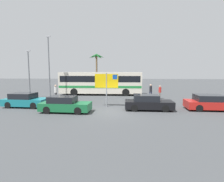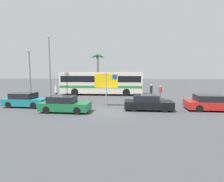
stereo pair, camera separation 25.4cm
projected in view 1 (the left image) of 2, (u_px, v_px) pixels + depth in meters
name	position (u px, v px, depth m)	size (l,w,h in m)	color
ground	(112.00, 112.00, 14.95)	(120.00, 120.00, 0.00)	#424447
bus_front_coach	(101.00, 82.00, 25.27)	(11.33, 2.44, 3.17)	silver
ferry_sign	(107.00, 82.00, 16.81)	(2.20, 0.19, 3.20)	gray
car_red	(211.00, 103.00, 15.57)	(4.46, 2.09, 1.32)	red
car_teal	(25.00, 100.00, 16.90)	(4.04, 2.05, 1.32)	#19757F
car_green	(65.00, 104.00, 14.77)	(4.15, 1.90, 1.32)	#196638
car_black	(148.00, 103.00, 15.61)	(4.13, 1.86, 1.32)	black
pedestrian_crossing_lot	(151.00, 90.00, 21.76)	(0.32, 0.32, 1.77)	#1E2347
pedestrian_by_bus	(160.00, 91.00, 21.58)	(0.32, 0.32, 1.63)	#706656
pedestrian_near_sign	(56.00, 91.00, 20.81)	(0.32, 0.32, 1.78)	#4C4C51
lamp_post_left_side	(49.00, 64.00, 22.48)	(0.56, 0.20, 7.68)	slate
lamp_post_right_side	(29.00, 72.00, 22.02)	(0.56, 0.20, 5.87)	slate
palm_tree_seaside	(96.00, 60.00, 35.16)	(3.10, 3.04, 6.65)	brown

